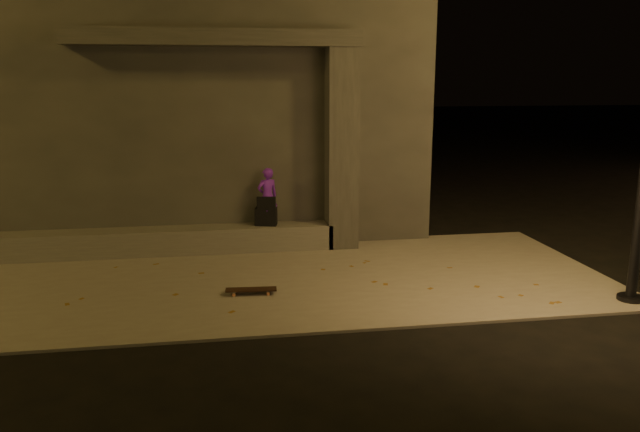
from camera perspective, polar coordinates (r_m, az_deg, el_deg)
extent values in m
plane|color=black|center=(7.97, -4.98, -10.51)|extent=(120.00, 120.00, 0.00)
cube|color=slate|center=(9.83, -5.89, -5.88)|extent=(11.00, 4.40, 0.04)
cube|color=#353330|center=(13.84, -11.50, 10.15)|extent=(9.00, 5.00, 5.20)
cube|color=#585450|center=(11.47, -13.96, -2.23)|extent=(6.00, 0.55, 0.45)
cube|color=#353330|center=(11.36, 1.99, 6.08)|extent=(0.55, 0.55, 3.60)
cube|color=#353330|center=(11.14, -9.60, 15.79)|extent=(5.00, 0.70, 0.28)
imported|color=#631CB9|center=(11.30, -4.83, 1.77)|extent=(0.44, 0.36, 1.05)
cube|color=black|center=(11.37, -4.95, -0.04)|extent=(0.43, 0.33, 0.32)
cube|color=black|center=(11.31, -4.98, 1.30)|extent=(0.34, 0.12, 0.23)
cube|color=black|center=(9.15, -6.32, -6.69)|extent=(0.75, 0.24, 0.02)
cylinder|color=#B87049|center=(9.23, -4.77, -6.80)|extent=(0.05, 0.03, 0.05)
cylinder|color=#B87049|center=(9.10, -4.76, -7.10)|extent=(0.05, 0.03, 0.05)
cylinder|color=#B87049|center=(9.24, -7.84, -6.85)|extent=(0.05, 0.03, 0.05)
cylinder|color=#B87049|center=(9.11, -7.88, -7.15)|extent=(0.05, 0.03, 0.05)
cube|color=#99999E|center=(9.15, -4.77, -6.76)|extent=(0.06, 0.15, 0.02)
cube|color=#99999E|center=(9.16, -7.87, -6.81)|extent=(0.06, 0.15, 0.02)
cylinder|color=black|center=(9.92, 26.50, -6.83)|extent=(0.36, 0.36, 0.10)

